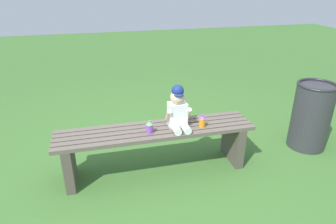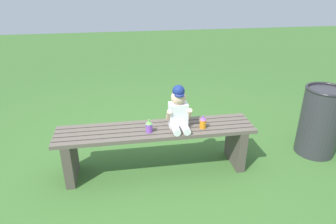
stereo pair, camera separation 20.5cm
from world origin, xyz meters
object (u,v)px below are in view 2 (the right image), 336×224
Objects in this scene: park_bench at (156,142)px; sippy_cup_left at (149,126)px; child_figure at (179,110)px; trash_bin at (320,121)px; sippy_cup_right at (203,122)px.

sippy_cup_left is at bearing -137.52° from park_bench.
sippy_cup_left is (-0.07, -0.06, 0.20)m from park_bench.
child_figure is 0.31m from sippy_cup_left.
trash_bin reaches higher than sippy_cup_left.
sippy_cup_left is at bearing 180.00° from sippy_cup_right.
park_bench is 1.72m from trash_bin.
child_figure reaches higher than sippy_cup_left.
park_bench is at bearing 42.48° from sippy_cup_left.
sippy_cup_left is 1.00× the size of sippy_cup_right.
sippy_cup_left reaches higher than park_bench.
sippy_cup_left is (-0.28, -0.06, -0.12)m from child_figure.
sippy_cup_right is at bearing -14.63° from child_figure.
child_figure is at bearing 11.61° from sippy_cup_left.
park_bench is 0.22m from sippy_cup_left.
child_figure is at bearing 165.37° from sippy_cup_right.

